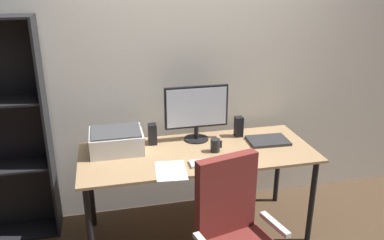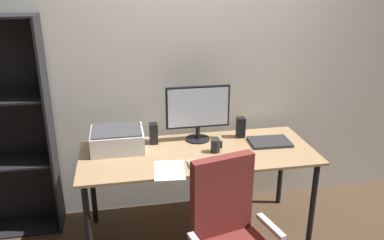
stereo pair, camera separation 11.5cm
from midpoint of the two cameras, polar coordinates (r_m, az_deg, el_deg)
ground_plane at (r=3.42m, az=1.81°, el=-15.90°), size 12.00×12.00×0.00m
back_wall at (r=3.36m, az=0.07°, el=7.99°), size 6.40×0.10×2.60m
desk at (r=3.07m, az=1.95°, el=-5.85°), size 1.79×0.74×0.74m
monitor at (r=3.15m, az=1.91°, el=1.45°), size 0.52×0.20×0.45m
keyboard at (r=2.85m, az=3.60°, el=-6.21°), size 0.29×0.12×0.02m
mouse at (r=2.90m, az=7.32°, el=-5.69°), size 0.07×0.11×0.03m
coffee_mug at (r=3.02m, az=4.52°, el=-3.73°), size 0.09×0.07×0.10m
laptop at (r=3.25m, az=12.16°, el=-3.12°), size 0.33×0.24×0.02m
speaker_left at (r=3.15m, az=-4.53°, el=-1.98°), size 0.06×0.07×0.17m
speaker_right at (r=3.30m, az=8.04°, el=-1.07°), size 0.06×0.07×0.17m
printer at (r=3.10m, az=-9.67°, el=-2.76°), size 0.40×0.34×0.16m
paper_sheet at (r=2.76m, az=-2.10°, el=-7.26°), size 0.24×0.31×0.00m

